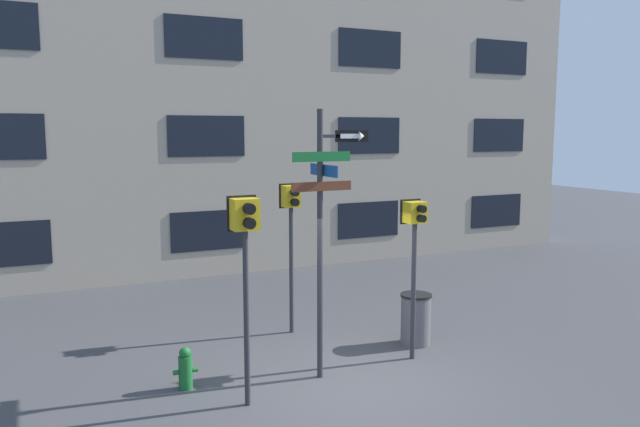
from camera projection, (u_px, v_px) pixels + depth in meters
ground_plane at (354, 388)px, 9.30m from camera, size 60.00×60.00×0.00m
building_facade at (201, 39)px, 15.94m from camera, size 24.00×0.63×12.28m
street_sign_pole at (324, 220)px, 9.42m from camera, size 1.30×0.91×4.13m
pedestrian_signal_left at (245, 240)px, 8.42m from camera, size 0.42×0.40×2.94m
pedestrian_signal_right at (415, 236)px, 10.24m from camera, size 0.39×0.40×2.69m
pedestrian_signal_across at (291, 217)px, 11.59m from camera, size 0.36×0.40×2.84m
fire_hydrant at (185, 369)px, 9.24m from camera, size 0.36×0.20×0.64m
trash_bin at (416, 319)px, 11.18m from camera, size 0.56×0.56×0.92m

